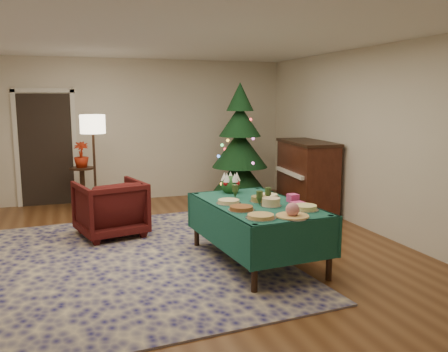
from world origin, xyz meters
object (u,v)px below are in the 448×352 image
object	(u,v)px
buffet_table	(256,215)
side_table	(83,189)
armchair	(110,206)
piano	(307,177)
gift_box	(293,198)
potted_plant	(81,160)
floor_lamp	(93,130)
christmas_tree	(240,152)

from	to	relation	value
buffet_table	side_table	distance (m)	3.99
armchair	piano	bearing A→B (deg)	174.00
gift_box	piano	world-z (taller)	piano
armchair	potted_plant	xyz separation A→B (m)	(-0.31, 1.85, 0.44)
floor_lamp	piano	bearing A→B (deg)	-14.05
gift_box	floor_lamp	world-z (taller)	floor_lamp
potted_plant	armchair	bearing A→B (deg)	-80.52
armchair	christmas_tree	distance (m)	2.77
gift_box	potted_plant	world-z (taller)	potted_plant
potted_plant	piano	distance (m)	3.95
floor_lamp	potted_plant	xyz separation A→B (m)	(-0.19, 0.50, -0.55)
floor_lamp	potted_plant	world-z (taller)	floor_lamp
buffet_table	christmas_tree	world-z (taller)	christmas_tree
buffet_table	gift_box	distance (m)	0.49
buffet_table	armchair	distance (m)	2.28
buffet_table	potted_plant	size ratio (longest dim) A/B	4.35
gift_box	armchair	world-z (taller)	armchair
gift_box	side_table	bearing A→B (deg)	122.77
gift_box	side_table	xyz separation A→B (m)	(-2.31, 3.59, -0.40)
side_table	armchair	bearing A→B (deg)	-80.52
buffet_table	armchair	bearing A→B (deg)	133.10
buffet_table	gift_box	world-z (taller)	gift_box
piano	floor_lamp	bearing A→B (deg)	165.95
armchair	side_table	size ratio (longest dim) A/B	1.18
gift_box	armchair	xyz separation A→B (m)	(-2.00, 1.73, -0.33)
side_table	potted_plant	size ratio (longest dim) A/B	1.69
christmas_tree	piano	size ratio (longest dim) A/B	1.51
floor_lamp	side_table	bearing A→B (deg)	110.75
side_table	piano	world-z (taller)	piano
potted_plant	piano	bearing A→B (deg)	-20.47
armchair	floor_lamp	size ratio (longest dim) A/B	0.53
buffet_table	christmas_tree	size ratio (longest dim) A/B	0.87
gift_box	side_table	world-z (taller)	gift_box
potted_plant	christmas_tree	xyz separation A→B (m)	(2.73, -0.62, 0.12)
floor_lamp	piano	distance (m)	3.70
side_table	christmas_tree	size ratio (longest dim) A/B	0.34
potted_plant	christmas_tree	bearing A→B (deg)	-12.83
side_table	christmas_tree	bearing A→B (deg)	-12.83
potted_plant	buffet_table	bearing A→B (deg)	-62.05
armchair	buffet_table	bearing A→B (deg)	119.10
floor_lamp	christmas_tree	xyz separation A→B (m)	(2.54, -0.12, -0.43)
floor_lamp	potted_plant	bearing A→B (deg)	110.75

